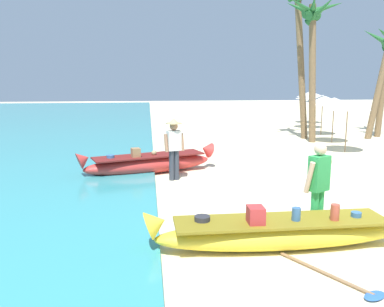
% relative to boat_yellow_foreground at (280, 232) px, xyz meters
% --- Properties ---
extents(ground_plane, '(80.00, 80.00, 0.00)m').
position_rel_boat_yellow_foreground_xyz_m(ground_plane, '(1.45, 1.44, -0.28)').
color(ground_plane, beige).
extents(boat_yellow_foreground, '(4.49, 0.85, 0.79)m').
position_rel_boat_yellow_foreground_xyz_m(boat_yellow_foreground, '(0.00, 0.00, 0.00)').
color(boat_yellow_foreground, yellow).
rests_on(boat_yellow_foreground, ground).
extents(boat_red_midground, '(4.08, 1.99, 0.84)m').
position_rel_boat_yellow_foreground_xyz_m(boat_red_midground, '(-2.13, 5.61, 0.03)').
color(boat_red_midground, red).
rests_on(boat_red_midground, ground).
extents(person_vendor_hatted, '(0.58, 0.44, 1.68)m').
position_rel_boat_yellow_foreground_xyz_m(person_vendor_hatted, '(-1.45, 4.74, 0.70)').
color(person_vendor_hatted, '#333842').
rests_on(person_vendor_hatted, ground).
extents(person_tourist_customer, '(0.58, 0.45, 1.65)m').
position_rel_boat_yellow_foreground_xyz_m(person_tourist_customer, '(0.86, 0.59, 0.65)').
color(person_tourist_customer, green).
rests_on(person_tourist_customer, ground).
extents(parasol_row_0, '(1.60, 1.60, 1.91)m').
position_rel_boat_yellow_foreground_xyz_m(parasol_row_0, '(5.13, 8.24, 1.47)').
color(parasol_row_0, '#8E6B47').
rests_on(parasol_row_0, ground).
extents(parasol_row_1, '(1.60, 1.60, 1.91)m').
position_rel_boat_yellow_foreground_xyz_m(parasol_row_1, '(5.64, 10.49, 1.47)').
color(parasol_row_1, '#8E6B47').
rests_on(parasol_row_1, ground).
extents(parasol_row_2, '(1.60, 1.60, 1.91)m').
position_rel_boat_yellow_foreground_xyz_m(parasol_row_2, '(6.11, 12.76, 1.47)').
color(parasol_row_2, '#8E6B47').
rests_on(parasol_row_2, ground).
extents(parasol_row_3, '(1.60, 1.60, 1.91)m').
position_rel_boat_yellow_foreground_xyz_m(parasol_row_3, '(6.57, 15.36, 1.47)').
color(parasol_row_3, '#8E6B47').
rests_on(parasol_row_3, ground).
extents(parasol_row_4, '(1.60, 1.60, 1.91)m').
position_rel_boat_yellow_foreground_xyz_m(parasol_row_4, '(7.46, 17.62, 1.47)').
color(parasol_row_4, '#8E6B47').
rests_on(parasol_row_4, ground).
extents(palm_tree_tall_inland, '(2.64, 2.43, 6.99)m').
position_rel_boat_yellow_foreground_xyz_m(palm_tree_tall_inland, '(4.42, 11.77, 5.18)').
color(palm_tree_tall_inland, brown).
rests_on(palm_tree_tall_inland, ground).
extents(palm_tree_far_behind, '(2.71, 2.36, 5.96)m').
position_rel_boat_yellow_foreground_xyz_m(palm_tree_far_behind, '(4.63, 10.76, 4.58)').
color(palm_tree_far_behind, brown).
rests_on(palm_tree_far_behind, ground).
extents(paddle, '(1.01, 1.56, 0.05)m').
position_rel_boat_yellow_foreground_xyz_m(paddle, '(0.46, -1.22, -0.25)').
color(paddle, '#8E6B47').
rests_on(paddle, ground).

